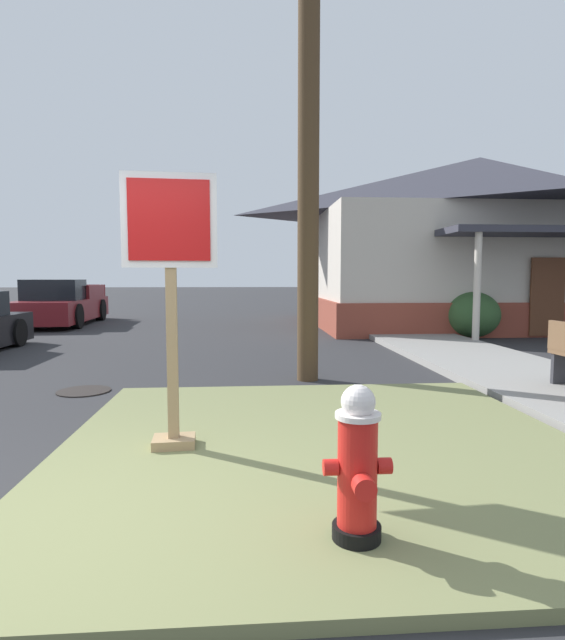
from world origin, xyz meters
TOP-DOWN VIEW (x-y plane):
  - ground_plane at (0.00, 0.00)m, footprint 160.00×160.00m
  - grass_corner_patch at (1.95, 1.54)m, footprint 4.61×4.63m
  - sidewalk_strip at (5.46, 5.58)m, footprint 2.20×16.15m
  - fire_hydrant at (1.88, -0.13)m, footprint 0.38×0.34m
  - stop_sign at (0.64, 1.49)m, footprint 0.78×0.30m
  - manhole_cover at (-0.92, 4.05)m, footprint 0.70×0.70m
  - pickup_truck_maroon at (-4.76, 13.99)m, footprint 2.20×5.18m
  - corner_house at (8.97, 13.37)m, footprint 11.43×9.47m
  - shrub_near_porch at (7.07, 9.61)m, footprint 1.40×1.40m

SIDE VIEW (x-z plane):
  - ground_plane at x=0.00m, z-range 0.00..0.00m
  - manhole_cover at x=-0.92m, z-range 0.00..0.02m
  - grass_corner_patch at x=1.95m, z-range 0.00..0.08m
  - sidewalk_strip at x=5.46m, z-range 0.00..0.12m
  - fire_hydrant at x=1.88m, z-range 0.05..0.93m
  - shrub_near_porch at x=7.07m, z-range 0.00..1.19m
  - pickup_truck_maroon at x=-4.76m, z-range -0.12..1.36m
  - stop_sign at x=0.64m, z-range 0.08..2.40m
  - corner_house at x=8.97m, z-range 0.07..5.54m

